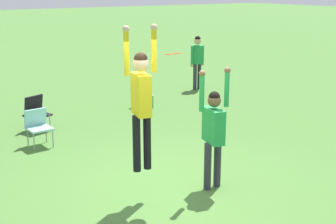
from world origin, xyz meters
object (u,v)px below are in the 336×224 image
at_px(person_defending, 214,127).
at_px(person_spectator_near, 197,58).
at_px(cooler_box, 143,101).
at_px(frisbee, 173,54).
at_px(camping_chair_1, 38,124).
at_px(camping_chair_0, 36,111).
at_px(person_jumping, 141,95).

height_order(person_defending, person_spectator_near, person_defending).
bearing_deg(cooler_box, person_spectator_near, 21.43).
bearing_deg(person_spectator_near, frisbee, -90.71).
height_order(camping_chair_1, cooler_box, camping_chair_1).
distance_m(person_spectator_near, cooler_box, 3.01).
xyz_separation_m(frisbee, camping_chair_1, (-1.03, 3.46, -1.80)).
height_order(person_defending, camping_chair_1, person_defending).
height_order(frisbee, camping_chair_1, frisbee).
bearing_deg(camping_chair_0, frisbee, 79.35).
xyz_separation_m(camping_chair_1, person_spectator_near, (6.12, 2.51, 0.57)).
relative_size(person_defending, person_spectator_near, 1.17).
distance_m(person_jumping, cooler_box, 5.91).
bearing_deg(camping_chair_0, cooler_box, 167.13).
bearing_deg(camping_chair_1, person_defending, 110.26).
distance_m(camping_chair_0, person_spectator_near, 5.98).
height_order(frisbee, person_spectator_near, frisbee).
distance_m(camping_chair_1, cooler_box, 3.73).
bearing_deg(cooler_box, camping_chair_0, -173.44).
bearing_deg(cooler_box, frisbee, -115.98).
xyz_separation_m(person_jumping, camping_chair_0, (-0.14, 4.53, -1.23)).
relative_size(person_defending, frisbee, 7.84).
relative_size(person_jumping, cooler_box, 4.93).
relative_size(person_defending, camping_chair_0, 2.53).
distance_m(camping_chair_0, cooler_box, 3.13).
relative_size(camping_chair_0, cooler_box, 1.76).
xyz_separation_m(camping_chair_1, cooler_box, (3.42, 1.45, -0.28)).
height_order(person_jumping, cooler_box, person_jumping).
xyz_separation_m(person_defending, camping_chair_0, (-1.33, 4.80, -0.60)).
distance_m(person_jumping, person_defending, 1.37).
height_order(frisbee, camping_chair_0, frisbee).
relative_size(person_jumping, camping_chair_0, 2.79).
height_order(person_spectator_near, cooler_box, person_spectator_near).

